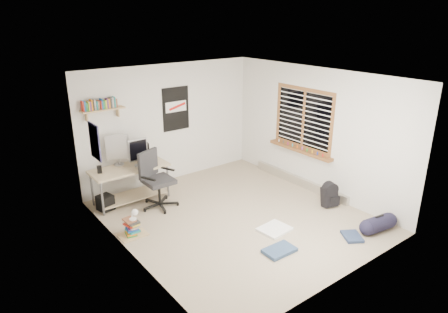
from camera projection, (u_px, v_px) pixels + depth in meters
floor at (236, 217)px, 7.17m from camera, size 4.00×4.50×0.01m
ceiling at (238, 76)px, 6.32m from camera, size 4.00×4.50×0.01m
back_wall at (170, 124)px, 8.43m from camera, size 4.00×0.01×2.50m
left_wall at (126, 179)px, 5.60m from camera, size 0.01×4.50×2.50m
right_wall at (316, 131)px, 7.89m from camera, size 0.01×4.50×2.50m
desk at (131, 183)px, 7.67m from camera, size 1.46×0.66×0.66m
monitor_left at (118, 155)px, 7.61m from camera, size 0.44×0.26×0.48m
monitor_right at (138, 157)px, 7.57m from camera, size 0.39×0.11×0.42m
pc_tower at (143, 151)px, 7.92m from camera, size 0.26×0.42×0.40m
keyboard at (132, 172)px, 7.40m from camera, size 0.39×0.26×0.02m
speaker_left at (100, 170)px, 7.27m from camera, size 0.10×0.10×0.17m
speaker_right at (141, 167)px, 7.42m from camera, size 0.09×0.09×0.17m
office_chair at (159, 182)px, 7.40m from camera, size 0.93×0.93×1.09m
wall_shelf at (103, 109)px, 7.33m from camera, size 0.80×0.22×0.24m
poster_back_wall at (176, 109)px, 8.39m from camera, size 0.62×0.03×0.92m
poster_left_wall at (95, 142)px, 6.42m from camera, size 0.02×0.42×0.60m
window at (303, 119)px, 8.01m from camera, size 0.10×1.50×1.26m
baseboard_heater at (299, 181)px, 8.47m from camera, size 0.08×2.50×0.18m
backpack at (329, 197)px, 7.50m from camera, size 0.33×0.30×0.38m
duffel_bag at (378, 223)px, 6.66m from camera, size 0.30×0.30×0.52m
tshirt at (275, 229)px, 6.72m from camera, size 0.54×0.47×0.04m
jeans_a at (279, 250)px, 6.10m from camera, size 0.50×0.33×0.05m
jeans_b at (352, 236)px, 6.49m from camera, size 0.42×0.45×0.05m
book_stack at (132, 227)px, 6.53m from camera, size 0.45×0.39×0.27m
desk_lamp at (133, 214)px, 6.45m from camera, size 0.17×0.22×0.20m
subwoofer at (105, 203)px, 7.39m from camera, size 0.30×0.30×0.29m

